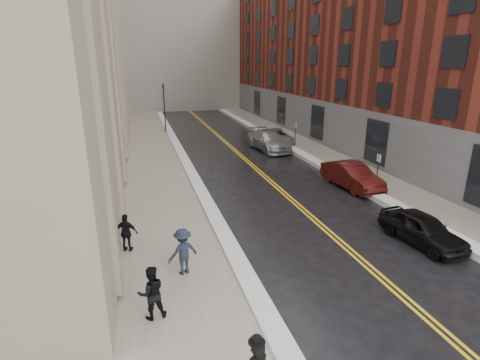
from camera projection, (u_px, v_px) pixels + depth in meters
ground at (314, 285)px, 12.91m from camera, size 160.00×160.00×0.00m
sidewalk_left at (155, 169)px, 26.45m from camera, size 4.00×64.00×0.15m
sidewalk_right at (328, 157)px, 29.85m from camera, size 3.00×64.00×0.15m
lane_stripe_a at (248, 163)px, 28.21m from camera, size 0.12×64.00×0.01m
lane_stripe_b at (251, 163)px, 28.27m from camera, size 0.12×64.00×0.01m
snow_ridge_left at (187, 166)px, 27.01m from camera, size 0.70×60.80×0.26m
snow_ridge_right at (306, 157)px, 29.36m from camera, size 0.85×60.80×0.30m
building_right at (379, 43)px, 35.71m from camera, size 14.00×50.00×18.00m
traffic_signal at (164, 104)px, 38.87m from camera, size 0.18×0.15×5.20m
parking_sign_near at (378, 169)px, 21.84m from camera, size 0.06×0.35×2.23m
parking_sign_far at (295, 133)px, 32.86m from camera, size 0.06×0.35×2.23m
car_black at (422, 229)px, 15.65m from camera, size 2.01×4.06×1.33m
car_maroon at (352, 176)px, 22.58m from camera, size 2.00×4.71×1.51m
car_silver_near at (268, 141)px, 32.21m from camera, size 2.85×5.80×1.62m
car_silver_far at (277, 137)px, 34.36m from camera, size 2.41×5.02×1.38m
pedestrian_a at (151, 293)px, 10.80m from camera, size 0.88×0.72×1.66m
pedestrian_b at (183, 251)px, 13.10m from camera, size 1.25×0.98×1.70m
pedestrian_c at (126, 233)px, 14.68m from camera, size 0.99×0.68×1.56m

